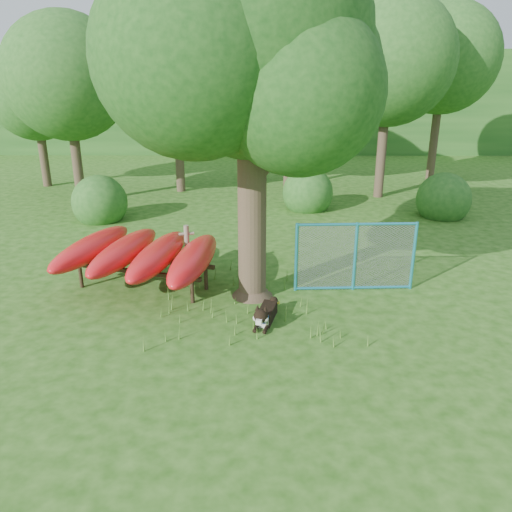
{
  "coord_description": "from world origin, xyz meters",
  "views": [
    {
      "loc": [
        0.26,
        -8.53,
        4.51
      ],
      "look_at": [
        0.2,
        1.2,
        1.0
      ],
      "focal_mm": 35.0,
      "sensor_mm": 36.0,
      "label": 1
    }
  ],
  "objects_px": {
    "oak_tree": "(249,51)",
    "kayak_rack": "(141,253)",
    "fence_section": "(355,257)",
    "husky_dog": "(265,315)"
  },
  "relations": [
    {
      "from": "oak_tree",
      "to": "fence_section",
      "type": "xyz_separation_m",
      "value": [
        2.31,
        0.33,
        -4.17
      ]
    },
    {
      "from": "oak_tree",
      "to": "kayak_rack",
      "type": "xyz_separation_m",
      "value": [
        -2.41,
        0.37,
        -4.11
      ]
    },
    {
      "from": "kayak_rack",
      "to": "oak_tree",
      "type": "bearing_deg",
      "value": 8.46
    },
    {
      "from": "kayak_rack",
      "to": "husky_dog",
      "type": "xyz_separation_m",
      "value": [
        2.72,
        -1.69,
        -0.65
      ]
    },
    {
      "from": "oak_tree",
      "to": "husky_dog",
      "type": "xyz_separation_m",
      "value": [
        0.31,
        -1.32,
        -4.76
      ]
    },
    {
      "from": "oak_tree",
      "to": "kayak_rack",
      "type": "relative_size",
      "value": 1.86
    },
    {
      "from": "oak_tree",
      "to": "fence_section",
      "type": "height_order",
      "value": "oak_tree"
    },
    {
      "from": "kayak_rack",
      "to": "fence_section",
      "type": "height_order",
      "value": "fence_section"
    },
    {
      "from": "kayak_rack",
      "to": "husky_dog",
      "type": "height_order",
      "value": "kayak_rack"
    },
    {
      "from": "oak_tree",
      "to": "kayak_rack",
      "type": "distance_m",
      "value": 4.78
    }
  ]
}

